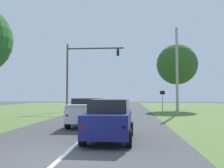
{
  "coord_description": "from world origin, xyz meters",
  "views": [
    {
      "loc": [
        2.34,
        -7.96,
        2.09
      ],
      "look_at": [
        0.48,
        15.17,
        3.19
      ],
      "focal_mm": 38.21,
      "sensor_mm": 36.0,
      "label": 1
    }
  ],
  "objects_px": {
    "utility_pole_right": "(177,71)",
    "keep_moving_sign": "(162,98)",
    "red_suv_near": "(110,118)",
    "oak_tree_right": "(177,65)",
    "pickup_truck_lead": "(88,111)",
    "traffic_light": "(81,67)"
  },
  "relations": [
    {
      "from": "keep_moving_sign",
      "to": "utility_pole_right",
      "type": "bearing_deg",
      "value": -10.16
    },
    {
      "from": "traffic_light",
      "to": "keep_moving_sign",
      "type": "height_order",
      "value": "traffic_light"
    },
    {
      "from": "keep_moving_sign",
      "to": "oak_tree_right",
      "type": "relative_size",
      "value": 0.3
    },
    {
      "from": "pickup_truck_lead",
      "to": "oak_tree_right",
      "type": "relative_size",
      "value": 0.55
    },
    {
      "from": "oak_tree_right",
      "to": "utility_pole_right",
      "type": "xyz_separation_m",
      "value": [
        -1.35,
        -7.17,
        -1.59
      ]
    },
    {
      "from": "utility_pole_right",
      "to": "keep_moving_sign",
      "type": "bearing_deg",
      "value": 169.84
    },
    {
      "from": "oak_tree_right",
      "to": "pickup_truck_lead",
      "type": "bearing_deg",
      "value": -117.99
    },
    {
      "from": "red_suv_near",
      "to": "utility_pole_right",
      "type": "bearing_deg",
      "value": 68.6
    },
    {
      "from": "red_suv_near",
      "to": "oak_tree_right",
      "type": "xyz_separation_m",
      "value": [
        7.43,
        22.68,
        5.41
      ]
    },
    {
      "from": "keep_moving_sign",
      "to": "utility_pole_right",
      "type": "relative_size",
      "value": 0.28
    },
    {
      "from": "red_suv_near",
      "to": "oak_tree_right",
      "type": "bearing_deg",
      "value": 71.86
    },
    {
      "from": "red_suv_near",
      "to": "traffic_light",
      "type": "bearing_deg",
      "value": 106.04
    },
    {
      "from": "pickup_truck_lead",
      "to": "keep_moving_sign",
      "type": "xyz_separation_m",
      "value": [
        6.46,
        10.8,
        0.76
      ]
    },
    {
      "from": "keep_moving_sign",
      "to": "oak_tree_right",
      "type": "distance_m",
      "value": 8.82
    },
    {
      "from": "traffic_light",
      "to": "oak_tree_right",
      "type": "xyz_separation_m",
      "value": [
        12.91,
        3.6,
        0.7
      ]
    },
    {
      "from": "red_suv_near",
      "to": "pickup_truck_lead",
      "type": "height_order",
      "value": "red_suv_near"
    },
    {
      "from": "red_suv_near",
      "to": "keep_moving_sign",
      "type": "xyz_separation_m",
      "value": [
        4.49,
        15.8,
        0.74
      ]
    },
    {
      "from": "pickup_truck_lead",
      "to": "oak_tree_right",
      "type": "xyz_separation_m",
      "value": [
        9.4,
        17.68,
        5.43
      ]
    },
    {
      "from": "traffic_light",
      "to": "keep_moving_sign",
      "type": "bearing_deg",
      "value": -18.19
    },
    {
      "from": "utility_pole_right",
      "to": "pickup_truck_lead",
      "type": "bearing_deg",
      "value": -127.42
    },
    {
      "from": "red_suv_near",
      "to": "keep_moving_sign",
      "type": "bearing_deg",
      "value": 74.12
    },
    {
      "from": "pickup_truck_lead",
      "to": "oak_tree_right",
      "type": "bearing_deg",
      "value": 62.01
    }
  ]
}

